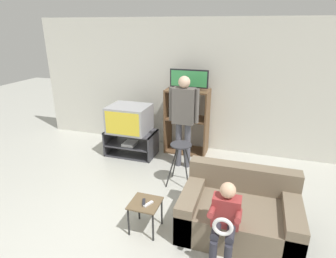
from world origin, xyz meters
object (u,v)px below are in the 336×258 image
Objects in this scene: couch at (239,212)px; person_seated_child at (225,218)px; television_main at (129,119)px; person_standing_adult at (184,114)px; remote_control_black at (144,202)px; remote_control_white at (148,204)px; media_shelf at (187,121)px; snack_table at (145,207)px; television_flat at (189,80)px; tv_stand at (131,143)px; folding_stool at (181,152)px.

person_seated_child is (-0.13, -0.54, 0.29)m from couch.
person_standing_adult reaches higher than television_main.
remote_control_black is 1.00× the size of remote_control_white.
snack_table is (0.10, -2.46, -0.32)m from media_shelf.
television_main reaches higher than snack_table.
snack_table is 1.03m from person_seated_child.
snack_table is (0.08, -2.45, -1.13)m from television_flat.
tv_stand is at bearing 171.40° from person_standing_adult.
snack_table is at bearing -87.69° from media_shelf.
media_shelf is at bearing 112.36° from person_seated_child.
folding_stool is 0.43× the size of person_standing_adult.
remote_control_black is at bearing -87.94° from media_shelf.
person_seated_child is (0.93, -0.16, 0.13)m from remote_control_white.
tv_stand is 2.41× the size of snack_table.
tv_stand is at bearing 145.78° from remote_control_white.
television_main is 2.32m from remote_control_black.
snack_table is at bearing -60.39° from television_main.
media_shelf is 0.75m from person_standing_adult.
folding_stool is at bearing 62.83° from remote_control_black.
person_standing_adult is (0.01, 1.83, 0.60)m from remote_control_black.
snack_table is 0.28× the size of couch.
remote_control_white is at bearing -59.88° from tv_stand.
remote_control_black reaches higher than snack_table.
couch is at bearing -35.99° from television_main.
folding_stool reaches higher than tv_stand.
media_shelf reaches higher than television_main.
folding_stool is at bearing 139.59° from couch.
remote_control_white is at bearing -159.94° from couch.
media_shelf is 1.40× the size of person_seated_child.
television_main is (-0.02, 0.01, 0.51)m from tv_stand.
remote_control_white is at bearing -86.93° from television_flat.
television_flat is 1.56m from folding_stool.
folding_stool is 1.23m from remote_control_black.
media_shelf is 2.49m from remote_control_black.
person_seated_child reaches higher than snack_table.
couch is at bearing -59.98° from media_shelf.
remote_control_black is 1.92m from person_standing_adult.
television_main reaches higher than remote_control_black.
folding_stool is at bearing -32.11° from television_main.
tv_stand is 0.75× the size of media_shelf.
person_seated_child is (0.99, -2.00, -0.47)m from person_standing_adult.
media_shelf is 0.78× the size of person_standing_adult.
media_shelf is at bearing 156.58° from television_flat.
couch reaches higher than folding_stool.
television_main is at bearing 152.59° from tv_stand.
tv_stand is 2.28m from remote_control_black.
television_flat reaches higher than snack_table.
snack_table is at bearing -162.24° from couch.
media_shelf is (1.01, 0.48, 0.42)m from tv_stand.
snack_table is (1.13, -1.99, -0.41)m from television_main.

